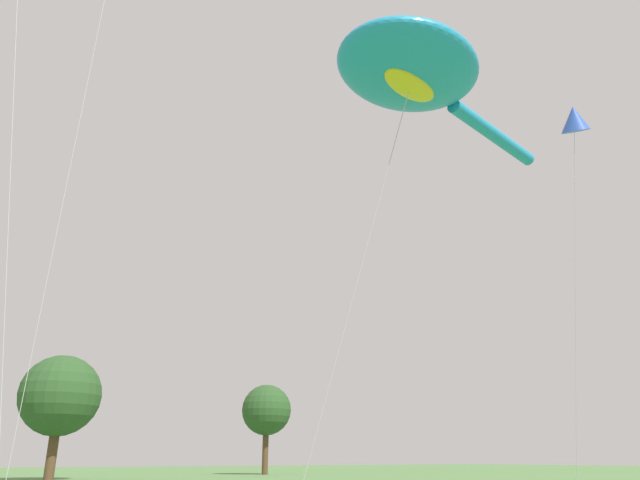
{
  "coord_description": "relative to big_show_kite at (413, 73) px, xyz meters",
  "views": [
    {
      "loc": [
        -9.55,
        -2.34,
        1.86
      ],
      "look_at": [
        -2.21,
        9.04,
        6.78
      ],
      "focal_mm": 33.79,
      "sensor_mm": 36.0,
      "label": 1
    }
  ],
  "objects": [
    {
      "name": "tree_pine_center",
      "position": [
        24.99,
        56.78,
        -6.33
      ],
      "size": [
        6.12,
        6.12,
        10.62
      ],
      "color": "#513823",
      "rests_on": "ground"
    },
    {
      "name": "big_show_kite",
      "position": [
        0.0,
        0.0,
        0.0
      ],
      "size": [
        11.23,
        5.26,
        14.58
      ],
      "rotation": [
        0.0,
        0.0,
        -2.92
      ],
      "color": "#1E8CBF",
      "rests_on": "ground"
    },
    {
      "name": "tree_broad_distant",
      "position": [
        -0.67,
        49.85,
        -6.43
      ],
      "size": [
        7.45,
        7.45,
        11.17
      ],
      "color": "#513823",
      "rests_on": "ground"
    },
    {
      "name": "small_kite_diamond_red",
      "position": [
        8.06,
        -0.43,
        0.66
      ],
      "size": [
        1.79,
        3.45,
        15.19
      ],
      "rotation": [
        0.0,
        0.0,
        2.19
      ],
      "color": "blue",
      "rests_on": "ground"
    }
  ]
}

